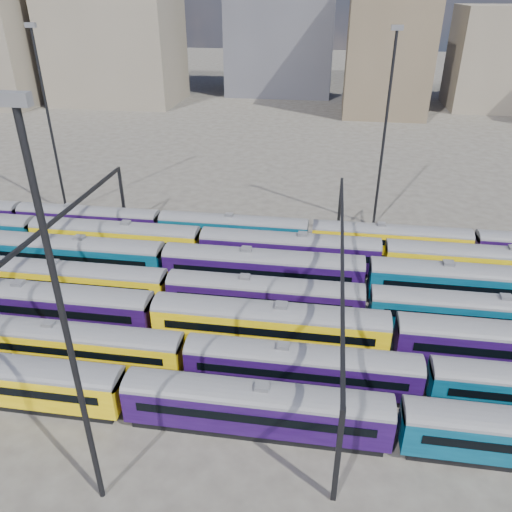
# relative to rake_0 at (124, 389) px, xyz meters

# --- Properties ---
(ground) EXTENTS (500.00, 500.00, 0.00)m
(ground) POSITION_rel_rake_0_xyz_m (5.96, 15.00, -2.60)
(ground) COLOR #403C36
(ground) RESTS_ON ground
(rake_0) EXTENTS (120.68, 2.94, 4.95)m
(rake_0) POSITION_rel_rake_0_xyz_m (0.00, 0.00, 0.00)
(rake_0) COLOR black
(rake_0) RESTS_ON ground
(rake_1) EXTENTS (116.95, 2.85, 4.80)m
(rake_1) POSITION_rel_rake_0_xyz_m (3.29, 5.00, -0.08)
(rake_1) COLOR black
(rake_1) RESTS_ON ground
(rake_2) EXTENTS (152.30, 3.18, 5.36)m
(rake_2) POSITION_rel_rake_0_xyz_m (9.82, 10.00, 0.22)
(rake_2) COLOR black
(rake_2) RESTS_ON ground
(rake_3) EXTENTS (140.37, 2.93, 4.93)m
(rake_3) POSITION_rel_rake_0_xyz_m (8.73, 15.00, -0.01)
(rake_3) COLOR black
(rake_3) RESTS_ON ground
(rake_4) EXTENTS (132.67, 3.23, 5.46)m
(rake_4) POSITION_rel_rake_0_xyz_m (18.94, 20.00, 0.27)
(rake_4) COLOR black
(rake_4) RESTS_ON ground
(rake_5) EXTENTS (148.91, 3.11, 5.24)m
(rake_5) POSITION_rel_rake_0_xyz_m (-11.06, 25.00, 0.15)
(rake_5) COLOR black
(rake_5) RESTS_ON ground
(rake_6) EXTENTS (116.71, 2.85, 4.79)m
(rake_6) POSITION_rel_rake_0_xyz_m (12.44, 30.00, -0.09)
(rake_6) COLOR black
(rake_6) RESTS_ON ground
(gantry_1) EXTENTS (0.35, 40.35, 8.03)m
(gantry_1) POSITION_rel_rake_0_xyz_m (-14.04, 15.00, 4.19)
(gantry_1) COLOR black
(gantry_1) RESTS_ON ground
(gantry_2) EXTENTS (0.35, 40.35, 8.03)m
(gantry_2) POSITION_rel_rake_0_xyz_m (15.96, 15.00, 4.19)
(gantry_2) COLOR black
(gantry_2) RESTS_ON ground
(mast_1) EXTENTS (1.40, 0.50, 25.60)m
(mast_1) POSITION_rel_rake_0_xyz_m (-24.04, 37.00, 11.37)
(mast_1) COLOR black
(mast_1) RESTS_ON ground
(mast_2) EXTENTS (1.40, 0.50, 25.60)m
(mast_2) POSITION_rel_rake_0_xyz_m (0.96, -7.00, 11.37)
(mast_2) COLOR black
(mast_2) RESTS_ON ground
(mast_3) EXTENTS (1.40, 0.50, 25.60)m
(mast_3) POSITION_rel_rake_0_xyz_m (20.96, 39.00, 11.37)
(mast_3) COLOR black
(mast_3) RESTS_ON ground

